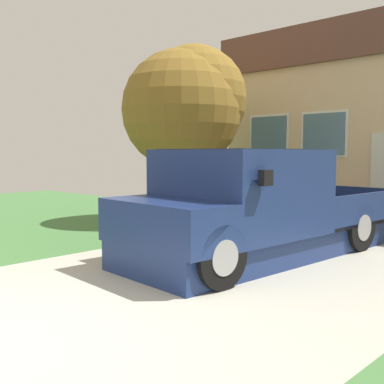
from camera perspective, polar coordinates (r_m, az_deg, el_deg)
The scene contains 5 objects.
pickup_truck at distance 7.41m, azimuth 7.03°, elevation -2.07°, with size 2.29×5.40×1.71m.
person_with_hat at distance 8.65m, azimuth -0.30°, elevation 0.16°, with size 0.46×0.46×1.63m.
handbag at distance 8.61m, azimuth -0.72°, elevation -5.45°, with size 0.30×0.16×0.39m.
front_yard_tree at distance 11.42m, azimuth -0.90°, elevation 10.25°, with size 2.86×3.02×4.20m.
wheeled_trash_bin at distance 11.89m, azimuth 5.77°, elevation -0.22°, with size 0.60×0.72×1.14m.
Camera 1 is at (4.07, -1.38, 1.66)m, focal length 44.14 mm.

